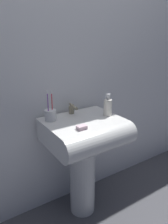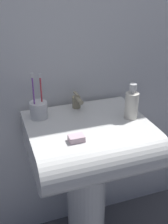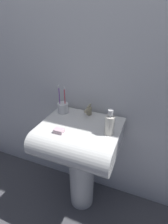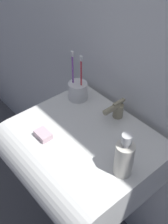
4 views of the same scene
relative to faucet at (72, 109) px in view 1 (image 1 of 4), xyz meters
name	(u,v)px [view 1 (image 1 of 4)]	position (x,y,z in m)	size (l,w,h in m)	color
ground_plane	(82,208)	(0.00, -0.14, -0.83)	(6.00, 6.00, 0.00)	#4C4C51
wall_back	(64,57)	(0.00, 0.10, 0.37)	(5.00, 0.05, 2.40)	white
sink_pedestal	(82,176)	(0.00, -0.14, -0.51)	(0.20, 0.20, 0.63)	white
sink_basin	(87,133)	(0.00, -0.20, -0.12)	(0.53, 0.48, 0.16)	white
faucet	(72,109)	(0.00, 0.00, 0.00)	(0.04, 0.10, 0.07)	tan
toothbrush_cup	(50,115)	(-0.19, -0.03, 0.00)	(0.08, 0.08, 0.22)	white
soap_bottle	(108,107)	(0.20, -0.17, 0.03)	(0.06, 0.06, 0.16)	silver
bar_soap	(82,127)	(-0.09, -0.28, -0.03)	(0.06, 0.04, 0.02)	silver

